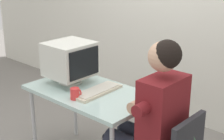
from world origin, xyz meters
TOP-DOWN VIEW (x-y plane):
  - desk at (0.00, 0.00)m, footprint 1.12×0.65m
  - crt_monitor at (-0.27, 0.02)m, footprint 0.38×0.40m
  - keyboard at (0.08, 0.01)m, footprint 0.18×0.48m
  - person_seated at (0.67, -0.03)m, footprint 0.73×0.57m
  - desk_mug at (0.04, -0.20)m, footprint 0.07×0.09m

SIDE VIEW (x-z plane):
  - desk at x=0.00m, z-range 0.30..1.03m
  - person_seated at x=0.67m, z-range 0.06..1.37m
  - keyboard at x=0.08m, z-range 0.73..0.76m
  - desk_mug at x=0.04m, z-range 0.73..0.82m
  - crt_monitor at x=-0.27m, z-range 0.76..1.14m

